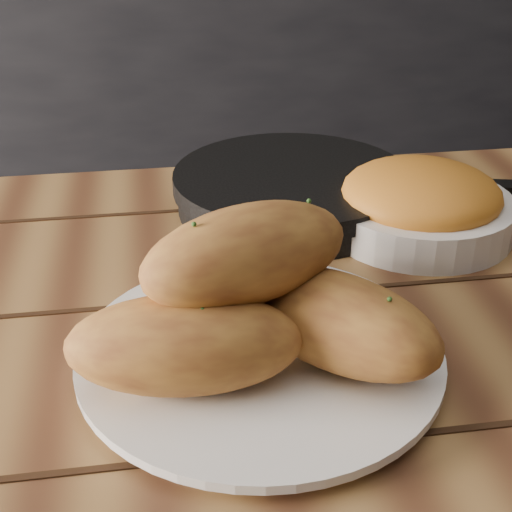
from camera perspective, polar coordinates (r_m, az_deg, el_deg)
The scene contains 6 objects.
counter at distance 2.19m, azimuth -11.76°, elevation 10.77°, with size 2.80×0.60×0.90m, color black.
table at distance 0.65m, azimuth 3.45°, elevation -14.83°, with size 1.58×0.88×0.75m.
plate at distance 0.58m, azimuth 0.30°, elevation -7.94°, with size 0.29×0.29×0.02m.
bread_rolls at distance 0.54m, azimuth -0.25°, elevation -3.31°, with size 0.29×0.26×0.12m.
skillet at distance 0.84m, azimuth 3.04°, elevation 5.34°, with size 0.41×0.28×0.05m.
bowl at distance 0.80m, azimuth 13.00°, elevation 4.13°, with size 0.20×0.20×0.08m.
Camera 1 is at (0.12, -0.38, 1.11)m, focal length 50.00 mm.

